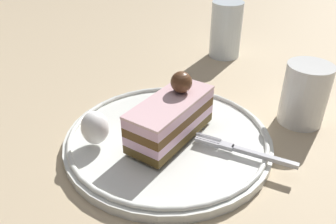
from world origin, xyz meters
name	(u,v)px	position (x,y,z in m)	size (l,w,h in m)	color
ground_plane	(184,152)	(0.00, 0.00, 0.00)	(2.40, 2.40, 0.00)	tan
dessert_plate	(168,138)	(-0.02, 0.02, 0.01)	(0.25, 0.25, 0.02)	silver
cake_slice	(171,116)	(-0.01, 0.02, 0.04)	(0.12, 0.12, 0.07)	#563F18
whipped_cream_dollop	(95,128)	(-0.10, 0.01, 0.04)	(0.03, 0.03, 0.04)	white
fork	(242,150)	(0.06, -0.03, 0.02)	(0.10, 0.07, 0.00)	silver
drink_glass_near	(304,97)	(0.17, 0.05, 0.04)	(0.06, 0.06, 0.08)	white
drink_glass_far	(226,32)	(0.12, 0.29, 0.05)	(0.06, 0.06, 0.10)	silver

